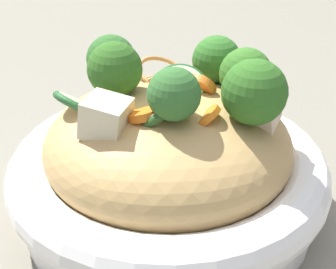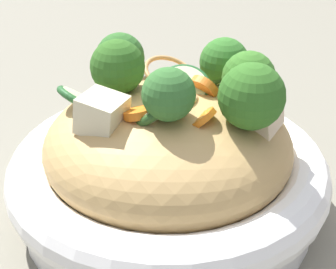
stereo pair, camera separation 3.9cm
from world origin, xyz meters
name	(u,v)px [view 2 (the right image)]	position (x,y,z in m)	size (l,w,h in m)	color
ground_plane	(168,207)	(0.00, 0.00, 0.00)	(3.00, 3.00, 0.00)	slate
serving_bowl	(168,177)	(0.00, 0.00, 0.03)	(0.26, 0.26, 0.06)	white
noodle_heap	(168,143)	(0.00, 0.00, 0.06)	(0.20, 0.20, 0.09)	tan
broccoli_florets	(190,77)	(-0.02, 0.01, 0.12)	(0.15, 0.19, 0.07)	#A1BD7C
carrot_coins	(196,91)	(-0.03, 0.01, 0.10)	(0.14, 0.09, 0.04)	orange
zucchini_slices	(167,94)	(-0.01, -0.01, 0.10)	(0.15, 0.13, 0.04)	beige
chicken_chunks	(189,113)	(0.01, 0.02, 0.10)	(0.12, 0.12, 0.04)	beige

